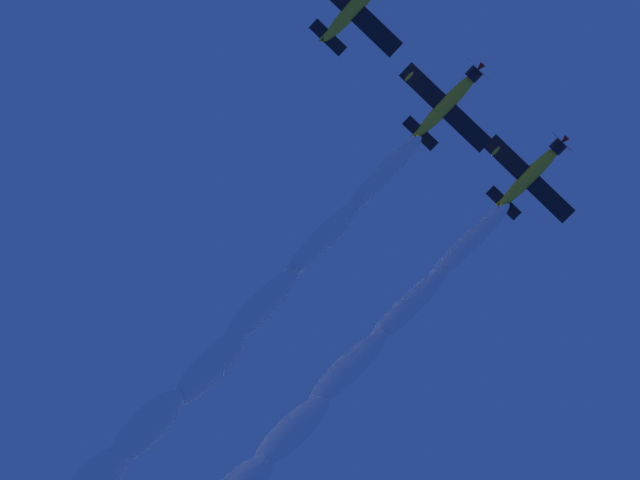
% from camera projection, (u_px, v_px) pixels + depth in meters
% --- Properties ---
extents(airplane_lead, '(7.73, 7.38, 3.30)m').
position_uv_depth(airplane_lead, '(532.00, 173.00, 94.15)').
color(airplane_lead, gold).
extents(airplane_left_wingman, '(7.78, 7.32, 3.33)m').
position_uv_depth(airplane_left_wingman, '(449.00, 102.00, 92.35)').
color(airplane_left_wingman, gold).
extents(airplane_right_wingman, '(7.74, 7.35, 3.33)m').
position_uv_depth(airplane_right_wingman, '(357.00, 4.00, 87.40)').
color(airplane_right_wingman, gold).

